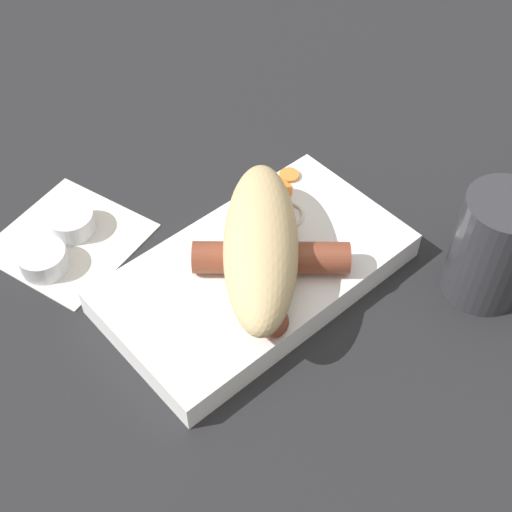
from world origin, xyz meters
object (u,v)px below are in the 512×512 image
Objects in this scene: sausage at (271,258)px; condiment_cup_far at (43,261)px; condiment_cup_near at (72,223)px; drink_glass at (494,247)px; food_tray at (256,273)px; bread_roll at (262,243)px.

condiment_cup_far is (0.14, -0.16, -0.03)m from sausage.
condiment_cup_far is at bearing -47.83° from sausage.
condiment_cup_near is (0.10, -0.18, -0.03)m from sausage.
sausage is 2.87× the size of condiment_cup_near.
condiment_cup_near is 0.05m from condiment_cup_far.
condiment_cup_near is 0.40m from drink_glass.
bread_roll is (-0.00, 0.01, 0.05)m from food_tray.
drink_glass is at bearing 128.21° from condiment_cup_near.
drink_glass is at bearing 138.40° from bread_roll.
food_tray is at bearing -42.57° from drink_glass.
bread_roll is 0.21m from condiment_cup_near.
bread_roll reaches higher than sausage.
food_tray is at bearing 133.44° from condiment_cup_far.
bread_roll is at bearing 132.61° from condiment_cup_far.
food_tray is 0.21m from drink_glass.
sausage is at bearing 121.16° from bread_roll.
food_tray is 0.19m from condiment_cup_near.
drink_glass is at bearing 135.47° from condiment_cup_far.
food_tray is 6.06× the size of condiment_cup_far.
bread_roll is at bearing -58.84° from sausage.
condiment_cup_far is 0.41m from drink_glass.
sausage reaches higher than food_tray.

